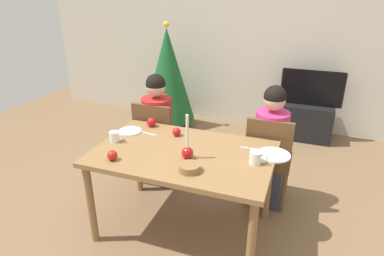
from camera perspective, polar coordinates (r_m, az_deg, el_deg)
name	(u,v)px	position (r m, az deg, el deg)	size (l,w,h in m)	color
ground_plane	(184,227)	(3.06, -1.34, -16.59)	(7.68, 7.68, 0.00)	brown
back_wall	(251,35)	(4.89, 10.04, 15.37)	(6.40, 0.10, 2.60)	beige
dining_table	(183,161)	(2.67, -1.48, -5.61)	(1.40, 0.90, 0.75)	olive
chair_left	(157,138)	(3.43, -6.05, -1.70)	(0.40, 0.40, 0.90)	brown
chair_right	(268,156)	(3.15, 12.91, -4.68)	(0.40, 0.40, 0.90)	brown
person_left_child	(158,132)	(3.44, -5.86, -0.61)	(0.30, 0.30, 1.17)	#33384C
person_right_child	(270,149)	(3.15, 13.09, -3.49)	(0.30, 0.30, 1.17)	#33384C
tv_stand	(307,121)	(4.79, 19.02, 1.07)	(0.64, 0.40, 0.48)	black
tv	(312,88)	(4.64, 19.78, 6.44)	(0.79, 0.05, 0.46)	black
christmas_tree	(168,75)	(4.75, -4.16, 9.04)	(0.74, 0.74, 1.50)	brown
candle_centerpiece	(187,150)	(2.51, -0.80, -3.73)	(0.09, 0.09, 0.35)	red
plate_left	(130,131)	(3.02, -10.53, -0.52)	(0.21, 0.21, 0.01)	white
plate_right	(274,155)	(2.65, 13.74, -4.46)	(0.26, 0.26, 0.01)	silver
mug_left	(115,137)	(2.85, -13.05, -1.45)	(0.12, 0.08, 0.09)	white
mug_right	(256,158)	(2.49, 10.84, -4.99)	(0.13, 0.09, 0.09)	white
fork_left	(148,134)	(2.96, -7.46, -0.95)	(0.18, 0.01, 0.01)	silver
fork_right	(252,149)	(2.71, 10.13, -3.50)	(0.18, 0.01, 0.01)	silver
bowl_walnuts	(190,168)	(2.36, -0.42, -6.79)	(0.15, 0.15, 0.05)	olive
apple_near_candle	(151,122)	(3.09, -6.94, 1.00)	(0.08, 0.08, 0.08)	red
apple_by_left_plate	(177,132)	(2.89, -2.64, -0.66)	(0.07, 0.07, 0.07)	red
apple_by_right_mug	(112,155)	(2.57, -13.45, -4.56)	(0.08, 0.08, 0.08)	red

